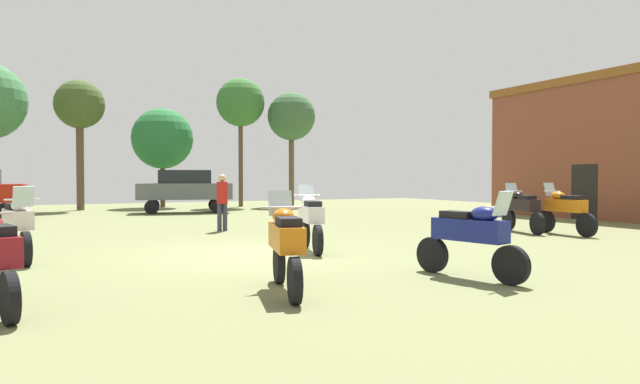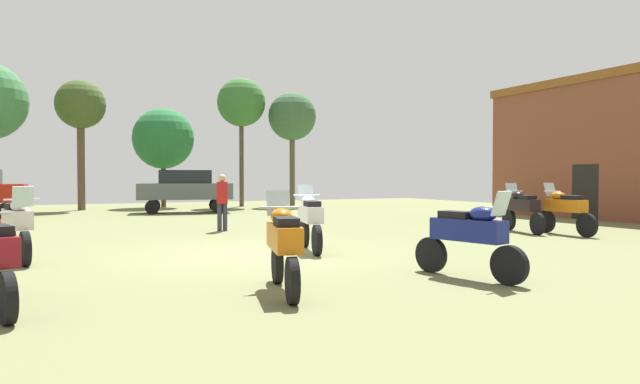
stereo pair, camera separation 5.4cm
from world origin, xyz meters
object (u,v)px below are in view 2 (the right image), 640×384
object	(u,v)px
motorcycle_7	(17,225)
tree_2	(241,103)
motorcycle_8	(565,209)
motorcycle_6	(310,219)
motorcycle_5	(469,235)
motorcycle_4	(522,208)
person_2	(222,198)
tree_8	(292,117)
tree_7	(81,107)
tree_3	(163,139)
car_1	(185,188)
motorcycle_2	(284,243)

from	to	relation	value
motorcycle_7	tree_2	bearing A→B (deg)	-131.73
motorcycle_8	motorcycle_6	bearing A→B (deg)	-175.40
motorcycle_5	motorcycle_4	bearing A→B (deg)	-154.50
person_2	motorcycle_5	bearing A→B (deg)	-74.59
motorcycle_4	motorcycle_8	bearing A→B (deg)	-45.97
motorcycle_5	motorcycle_8	world-z (taller)	motorcycle_8
person_2	tree_8	size ratio (longest dim) A/B	0.27
motorcycle_4	motorcycle_8	xyz separation A→B (m)	(0.59, -1.06, 0.00)
motorcycle_6	motorcycle_7	world-z (taller)	motorcycle_7
motorcycle_6	motorcycle_8	size ratio (longest dim) A/B	0.97
motorcycle_7	tree_7	world-z (taller)	tree_7
motorcycle_4	tree_3	world-z (taller)	tree_3
motorcycle_4	car_1	size ratio (longest dim) A/B	0.48
tree_2	motorcycle_7	bearing A→B (deg)	-119.71
tree_8	tree_2	bearing A→B (deg)	164.24
motorcycle_2	tree_3	distance (m)	24.69
motorcycle_6	tree_3	xyz separation A→B (m)	(0.39, 20.40, 3.07)
motorcycle_6	tree_2	world-z (taller)	tree_2
motorcycle_5	tree_8	xyz separation A→B (m)	(6.46, 22.77, 4.42)
motorcycle_7	motorcycle_8	world-z (taller)	motorcycle_8
car_1	tree_3	distance (m)	6.04
person_2	motorcycle_4	bearing A→B (deg)	-20.98
tree_3	tree_8	bearing A→B (deg)	-15.13
motorcycle_7	motorcycle_8	distance (m)	14.07
tree_2	tree_8	size ratio (longest dim) A/B	1.11
motorcycle_4	motorcycle_7	distance (m)	13.45
motorcycle_7	tree_7	distance (m)	19.00
motorcycle_6	person_2	xyz separation A→B (m)	(-0.48, 5.48, 0.30)
person_2	tree_7	size ratio (longest dim) A/B	0.27
car_1	tree_7	world-z (taller)	tree_7
person_2	tree_8	xyz separation A→B (m)	(7.85, 13.04, 4.11)
motorcycle_5	motorcycle_7	xyz separation A→B (m)	(-6.77, 5.30, 0.02)
car_1	tree_7	bearing A→B (deg)	55.11
motorcycle_7	tree_8	world-z (taller)	tree_8
motorcycle_5	tree_2	xyz separation A→B (m)	(3.65, 23.56, 5.16)
motorcycle_4	person_2	bearing A→B (deg)	166.80
motorcycle_5	tree_7	size ratio (longest dim) A/B	0.32
motorcycle_5	tree_2	world-z (taller)	tree_2
motorcycle_4	car_1	world-z (taller)	car_1
tree_2	motorcycle_6	bearing A→B (deg)	-103.29
motorcycle_2	person_2	bearing A→B (deg)	93.25
tree_8	tree_7	bearing A→B (deg)	175.53
motorcycle_5	car_1	xyz separation A→B (m)	(-0.49, 19.22, 0.46)
motorcycle_4	motorcycle_6	size ratio (longest dim) A/B	1.04
motorcycle_5	tree_8	bearing A→B (deg)	-119.29
motorcycle_2	car_1	world-z (taller)	car_1
tree_7	motorcycle_7	bearing A→B (deg)	-96.18
motorcycle_7	car_1	xyz separation A→B (m)	(6.28, 13.92, 0.43)
motorcycle_2	motorcycle_8	xyz separation A→B (m)	(10.41, 4.03, 0.02)
car_1	tree_8	world-z (taller)	tree_8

